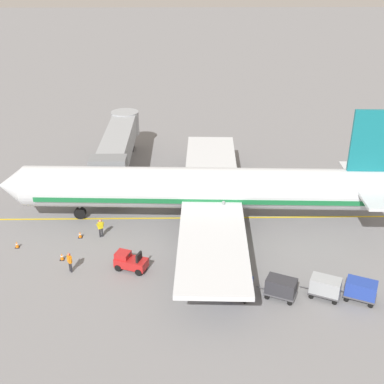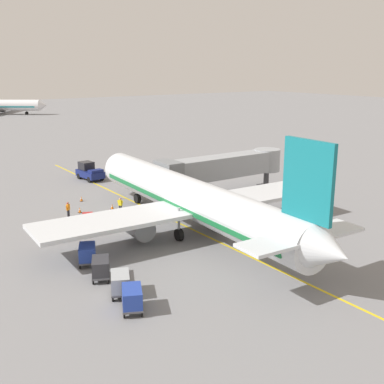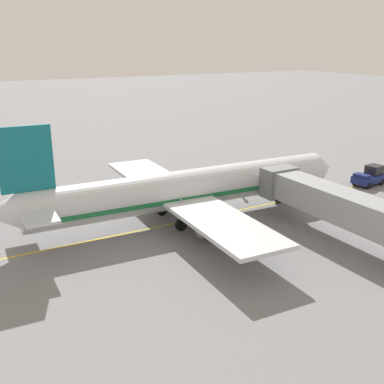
{
  "view_description": "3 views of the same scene",
  "coord_description": "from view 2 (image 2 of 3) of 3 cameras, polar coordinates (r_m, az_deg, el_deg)",
  "views": [
    {
      "loc": [
        -40.34,
        3.09,
        22.31
      ],
      "look_at": [
        0.79,
        2.42,
        2.32
      ],
      "focal_mm": 46.06,
      "sensor_mm": 36.0,
      "label": 1
    },
    {
      "loc": [
        -25.12,
        -34.41,
        15.23
      ],
      "look_at": [
        1.49,
        3.76,
        3.05
      ],
      "focal_mm": 44.83,
      "sensor_mm": 36.0,
      "label": 2
    },
    {
      "loc": [
        37.93,
        -19.77,
        16.93
      ],
      "look_at": [
        -0.62,
        2.17,
        2.72
      ],
      "focal_mm": 43.46,
      "sensor_mm": 36.0,
      "label": 3
    }
  ],
  "objects": [
    {
      "name": "baggage_cart_second_in_train",
      "position": [
        36.33,
        -10.81,
        -8.76
      ],
      "size": [
        2.11,
        2.92,
        1.58
      ],
      "color": "#4C4C51",
      "rests_on": "ground"
    },
    {
      "name": "baggage_cart_third_in_train",
      "position": [
        33.7,
        -8.52,
        -10.58
      ],
      "size": [
        2.11,
        2.92,
        1.58
      ],
      "color": "#4C4C51",
      "rests_on": "ground"
    },
    {
      "name": "parked_airliner",
      "position": [
        45.16,
        -0.2,
        -0.8
      ],
      "size": [
        30.2,
        37.31,
        10.63
      ],
      "color": "silver",
      "rests_on": "ground"
    },
    {
      "name": "safety_cone_wing_tip",
      "position": [
        53.59,
        -9.47,
        -1.73
      ],
      "size": [
        0.36,
        0.36,
        0.59
      ],
      "color": "black",
      "rests_on": "ground"
    },
    {
      "name": "safety_cone_nose_left",
      "position": [
        57.44,
        -13.02,
        -0.8
      ],
      "size": [
        0.36,
        0.36,
        0.59
      ],
      "color": "black",
      "rests_on": "ground"
    },
    {
      "name": "gate_lead_in_line",
      "position": [
        45.24,
        1.18,
        -5.0
      ],
      "size": [
        0.24,
        80.0,
        0.01
      ],
      "primitive_type": "cube",
      "color": "gold",
      "rests_on": "ground"
    },
    {
      "name": "safety_cone_nose_right",
      "position": [
        53.01,
        -13.21,
        -2.1
      ],
      "size": [
        0.36,
        0.36,
        0.59
      ],
      "color": "black",
      "rests_on": "ground"
    },
    {
      "name": "baggage_cart_front",
      "position": [
        39.13,
        -12.36,
        -7.1
      ],
      "size": [
        2.11,
        2.92,
        1.58
      ],
      "color": "#4C4C51",
      "rests_on": "ground"
    },
    {
      "name": "jet_bridge",
      "position": [
        58.56,
        3.74,
        3.04
      ],
      "size": [
        17.8,
        3.5,
        4.98
      ],
      "color": "#93999E",
      "rests_on": "ground"
    },
    {
      "name": "baggage_tug_lead",
      "position": [
        47.37,
        -12.24,
        -3.53
      ],
      "size": [
        2.01,
        2.76,
        1.62
      ],
      "color": "#B21E1E",
      "rests_on": "ground"
    },
    {
      "name": "baggage_cart_tail_end",
      "position": [
        31.59,
        -7.14,
        -12.33
      ],
      "size": [
        2.11,
        2.92,
        1.58
      ],
      "color": "#4C4C51",
      "rests_on": "ground"
    },
    {
      "name": "pushback_tractor",
      "position": [
        68.14,
        -12.09,
        2.37
      ],
      "size": [
        2.69,
        4.62,
        2.4
      ],
      "color": "navy",
      "rests_on": "ground"
    },
    {
      "name": "ground_crew_loader",
      "position": [
        51.34,
        -14.52,
        -1.96
      ],
      "size": [
        0.63,
        0.51,
        1.69
      ],
      "color": "#232328",
      "rests_on": "ground"
    },
    {
      "name": "ground_crew_wing_walker",
      "position": [
        51.88,
        -8.53,
        -1.48
      ],
      "size": [
        0.46,
        0.66,
        1.69
      ],
      "color": "#232328",
      "rests_on": "ground"
    },
    {
      "name": "ground_plane",
      "position": [
        45.24,
        1.18,
        -5.01
      ],
      "size": [
        400.0,
        400.0,
        0.0
      ],
      "primitive_type": "plane",
      "color": "slate"
    }
  ]
}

